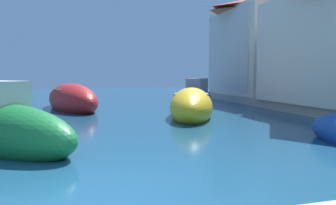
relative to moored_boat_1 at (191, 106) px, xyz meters
name	(u,v)px	position (x,y,z in m)	size (l,w,h in m)	color
ground	(102,200)	(-4.71, -8.94, -0.48)	(80.00, 80.00, 0.00)	navy
moored_boat_1	(191,106)	(0.00, 0.00, 0.00)	(3.76, 5.87, 1.74)	gold
moored_boat_2	(72,100)	(-5.32, 4.85, 0.03)	(3.75, 6.71, 1.85)	#B21E1E
moored_boat_7	(196,97)	(2.29, 5.52, 0.02)	(4.06, 4.50, 2.01)	#1E479E
waterfront_building_annex	(260,46)	(8.29, 7.81, 3.57)	(5.95, 6.64, 7.00)	beige
waterfront_building_far	(262,45)	(8.29, 7.59, 3.66)	(5.70, 7.37, 7.19)	silver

